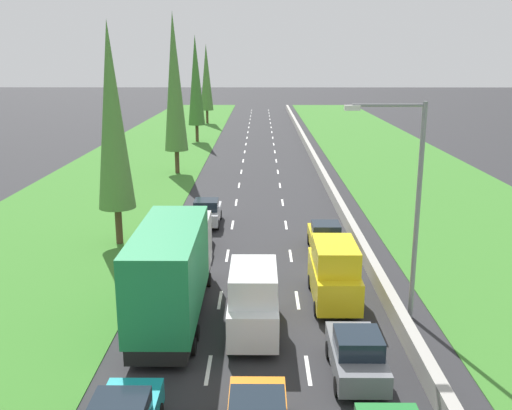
% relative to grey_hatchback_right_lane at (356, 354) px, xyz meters
% --- Properties ---
extents(ground_plane, '(300.00, 300.00, 0.00)m').
position_rel_grey_hatchback_right_lane_xyz_m(ground_plane, '(-3.35, 45.38, -0.84)').
color(ground_plane, '#28282B').
rests_on(ground_plane, ground).
extents(grass_verge_left, '(14.00, 140.00, 0.04)m').
position_rel_grey_hatchback_right_lane_xyz_m(grass_verge_left, '(-16.00, 45.38, -0.82)').
color(grass_verge_left, '#387528').
rests_on(grass_verge_left, ground).
extents(grass_verge_right, '(14.00, 140.00, 0.04)m').
position_rel_grey_hatchback_right_lane_xyz_m(grass_verge_right, '(11.00, 45.38, -0.82)').
color(grass_verge_right, '#387528').
rests_on(grass_verge_right, ground).
extents(median_barrier, '(0.44, 120.00, 0.85)m').
position_rel_grey_hatchback_right_lane_xyz_m(median_barrier, '(2.35, 45.38, -0.41)').
color(median_barrier, '#9E9B93').
rests_on(median_barrier, ground).
extents(lane_markings, '(3.64, 116.00, 0.01)m').
position_rel_grey_hatchback_right_lane_xyz_m(lane_markings, '(-3.35, 45.38, -0.83)').
color(lane_markings, white).
rests_on(lane_markings, ground).
extents(grey_hatchback_right_lane, '(1.74, 3.90, 1.72)m').
position_rel_grey_hatchback_right_lane_xyz_m(grey_hatchback_right_lane, '(0.00, 0.00, 0.00)').
color(grey_hatchback_right_lane, slate).
rests_on(grey_hatchback_right_lane, ground).
extents(yellow_van_right_lane, '(1.96, 4.90, 2.82)m').
position_rel_grey_hatchback_right_lane_xyz_m(yellow_van_right_lane, '(-0.01, 6.23, 0.56)').
color(yellow_van_right_lane, yellow).
rests_on(yellow_van_right_lane, ground).
extents(green_box_truck_left_lane, '(2.46, 9.40, 4.18)m').
position_rel_grey_hatchback_right_lane_xyz_m(green_box_truck_left_lane, '(-6.88, 4.54, 1.35)').
color(green_box_truck_left_lane, black).
rests_on(green_box_truck_left_lane, ground).
extents(black_hatchback_left_lane, '(1.74, 3.90, 1.72)m').
position_rel_grey_hatchback_right_lane_xyz_m(black_hatchback_left_lane, '(-7.00, 13.19, 0.00)').
color(black_hatchback_left_lane, black).
rests_on(black_hatchback_left_lane, ground).
extents(silver_hatchback_left_lane, '(1.74, 3.90, 1.72)m').
position_rel_grey_hatchback_right_lane_xyz_m(silver_hatchback_left_lane, '(-6.77, 18.47, 0.00)').
color(silver_hatchback_left_lane, silver).
rests_on(silver_hatchback_left_lane, ground).
extents(yellow_hatchback_right_lane, '(1.74, 3.90, 1.72)m').
position_rel_grey_hatchback_right_lane_xyz_m(yellow_hatchback_right_lane, '(0.36, 13.15, 0.00)').
color(yellow_hatchback_right_lane, yellow).
rests_on(yellow_hatchback_right_lane, ground).
extents(white_van_centre_lane, '(1.96, 4.90, 2.82)m').
position_rel_grey_hatchback_right_lane_xyz_m(white_van_centre_lane, '(-3.55, 3.22, 0.56)').
color(white_van_centre_lane, white).
rests_on(white_van_centre_lane, ground).
extents(poplar_tree_second, '(2.12, 2.12, 12.66)m').
position_rel_grey_hatchback_right_lane_xyz_m(poplar_tree_second, '(-11.54, 14.46, 6.55)').
color(poplar_tree_second, '#4C3823').
rests_on(poplar_tree_second, ground).
extents(poplar_tree_third, '(2.17, 2.17, 14.67)m').
position_rel_grey_hatchback_right_lane_xyz_m(poplar_tree_third, '(-11.11, 35.64, 7.55)').
color(poplar_tree_third, '#4C3823').
rests_on(poplar_tree_third, ground).
extents(poplar_tree_fourth, '(2.14, 2.14, 13.41)m').
position_rel_grey_hatchback_right_lane_xyz_m(poplar_tree_fourth, '(-11.46, 56.54, 6.92)').
color(poplar_tree_fourth, '#4C3823').
rests_on(poplar_tree_fourth, ground).
extents(poplar_tree_fifth, '(2.12, 2.12, 12.75)m').
position_rel_grey_hatchback_right_lane_xyz_m(poplar_tree_fifth, '(-12.05, 77.71, 6.59)').
color(poplar_tree_fifth, '#4C3823').
rests_on(poplar_tree_fifth, ground).
extents(street_light_mast, '(3.20, 0.28, 9.00)m').
position_rel_grey_hatchback_right_lane_xyz_m(street_light_mast, '(2.71, 4.71, 4.40)').
color(street_light_mast, gray).
rests_on(street_light_mast, ground).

